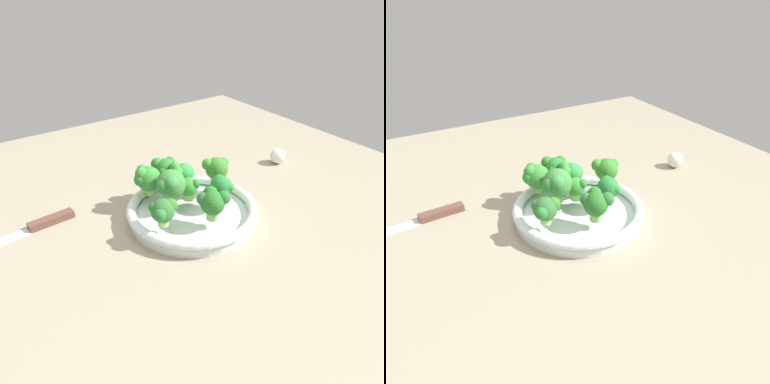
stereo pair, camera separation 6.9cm
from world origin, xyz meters
TOP-DOWN VIEW (x-y plane):
  - ground_plane at (0.00, 0.00)cm, footprint 130.00×130.00cm
  - bowl at (-3.38, 0.10)cm, footprint 27.73×27.73cm
  - broccoli_floret_0 at (2.78, -1.61)cm, footprint 5.08×4.98cm
  - broccoli_floret_1 at (6.92, 0.30)cm, footprint 5.38×5.57cm
  - broccoli_floret_2 at (0.27, -9.03)cm, footprint 5.71×6.14cm
  - broccoli_floret_3 at (-6.00, -5.71)cm, footprint 5.36×4.66cm
  - broccoli_floret_4 at (0.05, 3.35)cm, footprint 6.68×6.83cm
  - broccoli_floret_5 at (-1.38, -0.58)cm, footprint 4.22×4.28cm
  - broccoli_floret_6 at (-6.33, 8.97)cm, footprint 4.91×5.68cm
  - broccoli_floret_7 at (-9.82, -0.34)cm, footprint 5.49×6.01cm
  - broccoli_floret_8 at (6.01, 5.32)cm, footprint 6.01×6.14cm
  - knife at (12.43, 29.77)cm, footprint 4.19×26.70cm
  - garlic_bulb at (5.38, -35.12)cm, footprint 4.15×4.15cm

SIDE VIEW (x-z plane):
  - ground_plane at x=0.00cm, z-range -2.50..0.00cm
  - knife at x=12.43cm, z-range -0.20..1.30cm
  - bowl at x=-3.38cm, z-range 0.04..3.73cm
  - garlic_bulb at x=5.38cm, z-range 0.00..4.15cm
  - broccoli_floret_5 at x=-1.38cm, z-range 4.13..9.20cm
  - broccoli_floret_6 at x=-6.33cm, z-range 4.19..9.80cm
  - broccoli_floret_3 at x=-6.00cm, z-range 4.23..10.23cm
  - broccoli_floret_8 at x=6.01cm, z-range 4.18..10.72cm
  - broccoli_floret_7 at x=-9.82cm, z-range 4.33..10.66cm
  - broccoli_floret_1 at x=6.92cm, z-range 4.59..11.20cm
  - broccoli_floret_0 at x=2.78cm, z-range 4.57..11.28cm
  - broccoli_floret_2 at x=0.27cm, z-range 4.48..11.37cm
  - broccoli_floret_4 at x=0.05cm, z-range 4.29..11.68cm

